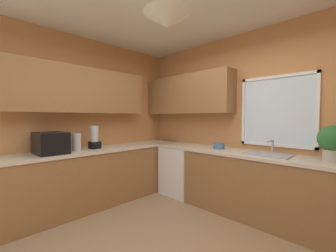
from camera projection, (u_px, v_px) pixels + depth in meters
The scene contains 10 objects.
room_shell at pixel (172, 83), 2.57m from camera, with size 4.24×3.72×2.75m.
counter_run_left at pixel (87, 178), 3.24m from camera, with size 0.65×3.33×0.89m.
counter_run_back at pixel (254, 185), 2.92m from camera, with size 3.33×0.65×0.89m.
dishwasher at pixel (182, 170), 3.81m from camera, with size 0.60×0.60×0.84m, color white.
microwave at pixel (51, 143), 2.86m from camera, with size 0.48×0.36×0.29m, color black.
kettle at pixel (77, 142), 3.09m from camera, with size 0.12×0.12×0.26m, color #B7B7BC.
sink_assembly at pixel (268, 154), 2.78m from camera, with size 0.55×0.40×0.19m.
potted_plant at pixel (332, 141), 2.33m from camera, with size 0.29×0.29×0.40m.
bowl at pixel (219, 146), 3.29m from camera, with size 0.17×0.17×0.09m, color #4C7099.
blender_appliance at pixel (95, 138), 3.31m from camera, with size 0.15×0.15×0.36m.
Camera 1 is at (1.39, -1.39, 1.39)m, focal length 22.53 mm.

